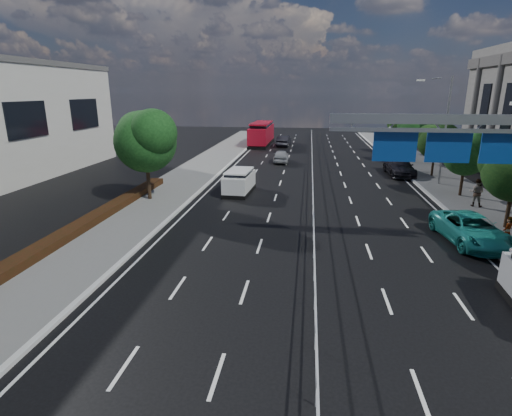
{
  "coord_description": "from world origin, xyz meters",
  "views": [
    {
      "loc": [
        -0.44,
        -9.37,
        7.85
      ],
      "look_at": [
        -2.85,
        8.94,
        2.4
      ],
      "focal_mm": 28.0,
      "sensor_mm": 36.0,
      "label": 1
    }
  ],
  "objects_px": {
    "red_bus": "(262,133)",
    "pedestrian_a": "(507,233)",
    "parked_car_teal": "(471,229)",
    "near_car_dark": "(284,141)",
    "white_minivan": "(239,182)",
    "parked_car_dark": "(399,167)",
    "pedestrian_b": "(477,193)",
    "overhead_gantry": "(467,142)",
    "near_car_silver": "(281,156)"
  },
  "relations": [
    {
      "from": "red_bus",
      "to": "pedestrian_a",
      "type": "relative_size",
      "value": 6.46
    },
    {
      "from": "parked_car_teal",
      "to": "red_bus",
      "type": "bearing_deg",
      "value": 105.09
    },
    {
      "from": "near_car_dark",
      "to": "parked_car_teal",
      "type": "xyz_separation_m",
      "value": [
        12.36,
        -37.46,
        -0.01
      ]
    },
    {
      "from": "near_car_dark",
      "to": "white_minivan",
      "type": "bearing_deg",
      "value": 90.86
    },
    {
      "from": "parked_car_dark",
      "to": "pedestrian_b",
      "type": "relative_size",
      "value": 2.88
    },
    {
      "from": "overhead_gantry",
      "to": "parked_car_teal",
      "type": "height_order",
      "value": "overhead_gantry"
    },
    {
      "from": "overhead_gantry",
      "to": "parked_car_teal",
      "type": "distance_m",
      "value": 5.45
    },
    {
      "from": "near_car_dark",
      "to": "parked_car_teal",
      "type": "relative_size",
      "value": 0.86
    },
    {
      "from": "white_minivan",
      "to": "near_car_silver",
      "type": "bearing_deg",
      "value": 84.37
    },
    {
      "from": "red_bus",
      "to": "pedestrian_a",
      "type": "distance_m",
      "value": 43.31
    },
    {
      "from": "red_bus",
      "to": "parked_car_dark",
      "type": "distance_m",
      "value": 26.05
    },
    {
      "from": "overhead_gantry",
      "to": "pedestrian_b",
      "type": "relative_size",
      "value": 5.28
    },
    {
      "from": "near_car_silver",
      "to": "pedestrian_a",
      "type": "bearing_deg",
      "value": 116.4
    },
    {
      "from": "white_minivan",
      "to": "near_car_dark",
      "type": "xyz_separation_m",
      "value": [
        1.72,
        28.38,
        -0.14
      ]
    },
    {
      "from": "near_car_silver",
      "to": "pedestrian_b",
      "type": "xyz_separation_m",
      "value": [
        14.64,
        -16.66,
        0.4
      ]
    },
    {
      "from": "white_minivan",
      "to": "pedestrian_a",
      "type": "height_order",
      "value": "pedestrian_a"
    },
    {
      "from": "white_minivan",
      "to": "pedestrian_b",
      "type": "relative_size",
      "value": 2.26
    },
    {
      "from": "overhead_gantry",
      "to": "pedestrian_b",
      "type": "height_order",
      "value": "overhead_gantry"
    },
    {
      "from": "white_minivan",
      "to": "red_bus",
      "type": "distance_m",
      "value": 29.67
    },
    {
      "from": "white_minivan",
      "to": "pedestrian_a",
      "type": "xyz_separation_m",
      "value": [
        15.38,
        -10.18,
        0.09
      ]
    },
    {
      "from": "white_minivan",
      "to": "near_car_dark",
      "type": "relative_size",
      "value": 0.94
    },
    {
      "from": "overhead_gantry",
      "to": "pedestrian_b",
      "type": "distance_m",
      "value": 10.94
    },
    {
      "from": "white_minivan",
      "to": "pedestrian_a",
      "type": "distance_m",
      "value": 18.44
    },
    {
      "from": "red_bus",
      "to": "pedestrian_b",
      "type": "height_order",
      "value": "red_bus"
    },
    {
      "from": "near_car_silver",
      "to": "parked_car_dark",
      "type": "relative_size",
      "value": 0.75
    },
    {
      "from": "white_minivan",
      "to": "red_bus",
      "type": "height_order",
      "value": "red_bus"
    },
    {
      "from": "pedestrian_b",
      "to": "white_minivan",
      "type": "bearing_deg",
      "value": 22.0
    },
    {
      "from": "white_minivan",
      "to": "parked_car_teal",
      "type": "distance_m",
      "value": 16.76
    },
    {
      "from": "near_car_silver",
      "to": "parked_car_dark",
      "type": "bearing_deg",
      "value": 152.91
    },
    {
      "from": "overhead_gantry",
      "to": "pedestrian_a",
      "type": "xyz_separation_m",
      "value": [
        2.86,
        0.85,
        -4.6
      ]
    },
    {
      "from": "near_car_silver",
      "to": "pedestrian_b",
      "type": "bearing_deg",
      "value": 129.86
    },
    {
      "from": "white_minivan",
      "to": "near_car_dark",
      "type": "height_order",
      "value": "white_minivan"
    },
    {
      "from": "white_minivan",
      "to": "pedestrian_a",
      "type": "bearing_deg",
      "value": -30.14
    },
    {
      "from": "near_car_dark",
      "to": "parked_car_dark",
      "type": "height_order",
      "value": "parked_car_dark"
    },
    {
      "from": "near_car_dark",
      "to": "parked_car_dark",
      "type": "xyz_separation_m",
      "value": [
        12.36,
        -19.46,
        0.04
      ]
    },
    {
      "from": "pedestrian_a",
      "to": "pedestrian_b",
      "type": "bearing_deg",
      "value": -143.06
    },
    {
      "from": "near_car_dark",
      "to": "near_car_silver",
      "type": "bearing_deg",
      "value": 96.75
    },
    {
      "from": "red_bus",
      "to": "parked_car_teal",
      "type": "relative_size",
      "value": 2.04
    },
    {
      "from": "pedestrian_a",
      "to": "pedestrian_b",
      "type": "height_order",
      "value": "pedestrian_b"
    },
    {
      "from": "near_car_dark",
      "to": "parked_car_teal",
      "type": "bearing_deg",
      "value": 112.59
    },
    {
      "from": "pedestrian_a",
      "to": "overhead_gantry",
      "type": "bearing_deg",
      "value": -25.5
    },
    {
      "from": "red_bus",
      "to": "near_car_silver",
      "type": "distance_m",
      "value": 15.59
    },
    {
      "from": "near_car_silver",
      "to": "near_car_dark",
      "type": "relative_size",
      "value": 0.89
    },
    {
      "from": "pedestrian_b",
      "to": "red_bus",
      "type": "bearing_deg",
      "value": -30.48
    },
    {
      "from": "near_car_dark",
      "to": "red_bus",
      "type": "bearing_deg",
      "value": -15.3
    },
    {
      "from": "red_bus",
      "to": "near_car_silver",
      "type": "height_order",
      "value": "red_bus"
    },
    {
      "from": "parked_car_dark",
      "to": "pedestrian_a",
      "type": "xyz_separation_m",
      "value": [
        1.3,
        -19.09,
        0.19
      ]
    },
    {
      "from": "overhead_gantry",
      "to": "near_car_silver",
      "type": "height_order",
      "value": "overhead_gantry"
    },
    {
      "from": "near_car_silver",
      "to": "near_car_dark",
      "type": "bearing_deg",
      "value": -89.04
    },
    {
      "from": "near_car_silver",
      "to": "pedestrian_a",
      "type": "xyz_separation_m",
      "value": [
        13.08,
        -24.75,
        0.29
      ]
    }
  ]
}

